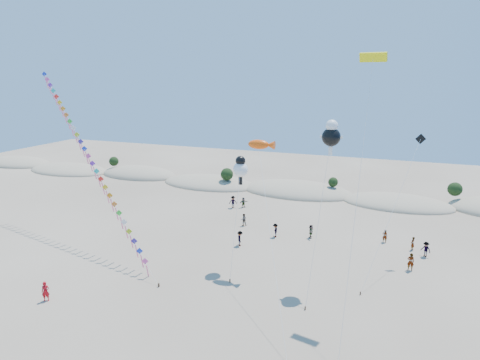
# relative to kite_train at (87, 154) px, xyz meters

# --- Properties ---
(dune_ridge) EXTENTS (145.30, 11.49, 5.57)m
(dune_ridge) POSITION_rel_kite_train_xyz_m (19.53, 28.18, -10.22)
(dune_ridge) COLOR gray
(dune_ridge) RESTS_ON ground
(kite_train) EXTENTS (25.99, 14.33, 20.21)m
(kite_train) POSITION_rel_kite_train_xyz_m (0.00, 0.00, 0.00)
(kite_train) COLOR #3F2D1E
(kite_train) RESTS_ON ground
(fish_kite) EXTENTS (7.77, 14.19, 13.06)m
(fish_kite) POSITION_rel_kite_train_xyz_m (21.02, 0.12, 2.21)
(fish_kite) COLOR #3F2D1E
(fish_kite) RESTS_ON ground
(cartoon_kite_low) EXTENTS (1.49, 5.19, 11.38)m
(cartoon_kite_low) POSITION_rel_kite_train_xyz_m (18.92, -0.04, -0.17)
(cartoon_kite_low) COLOR #3F2D1E
(cartoon_kite_low) RESTS_ON ground
(cartoon_kite_high) EXTENTS (2.00, 7.12, 15.27)m
(cartoon_kite_high) POSITION_rel_kite_train_xyz_m (27.64, -0.31, 3.58)
(cartoon_kite_high) COLOR #3F2D1E
(cartoon_kite_high) RESTS_ON ground
(parafoil_kite) EXTENTS (2.13, 10.97, 20.76)m
(parafoil_kite) POSITION_rel_kite_train_xyz_m (30.78, -2.68, 9.54)
(parafoil_kite) COLOR #3F2D1E
(parafoil_kite) RESTS_ON ground
(dark_kite) EXTENTS (4.82, 11.05, 13.31)m
(dark_kite) POSITION_rel_kite_train_xyz_m (34.43, 5.64, -0.83)
(dark_kite) COLOR #3F2D1E
(dark_kite) RESTS_ON ground
(flyer_foreground) EXTENTS (0.78, 0.71, 1.78)m
(flyer_foreground) POSITION_rel_kite_train_xyz_m (5.76, -13.07, -9.44)
(flyer_foreground) COLOR #AA0D15
(flyer_foreground) RESTS_ON ground
(beachgoers) EXTENTS (27.01, 14.74, 1.84)m
(beachgoers) POSITION_rel_kite_train_xyz_m (21.91, 10.02, -9.49)
(beachgoers) COLOR slate
(beachgoers) RESTS_ON ground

